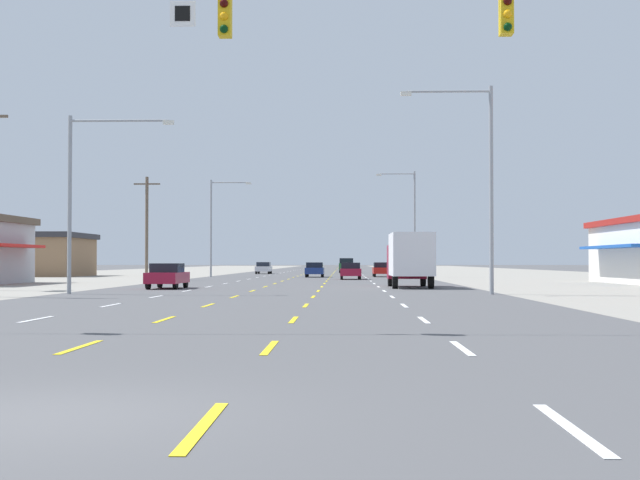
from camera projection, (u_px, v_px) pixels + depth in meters
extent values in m
plane|color=#4C4C4F|center=(308.00, 279.00, 74.79)|extent=(572.00, 572.00, 0.00)
cube|color=gray|center=(25.00, 279.00, 75.47)|extent=(28.00, 440.00, 0.01)
cube|color=gray|center=(596.00, 280.00, 74.11)|extent=(28.00, 440.00, 0.01)
cube|color=white|center=(37.00, 319.00, 23.47)|extent=(0.14, 2.60, 0.01)
cube|color=white|center=(111.00, 305.00, 30.96)|extent=(0.14, 2.60, 0.01)
cube|color=white|center=(156.00, 297.00, 38.46)|extent=(0.14, 2.60, 0.01)
cube|color=white|center=(187.00, 291.00, 45.95)|extent=(0.14, 2.60, 0.01)
cube|color=white|center=(209.00, 287.00, 53.45)|extent=(0.14, 2.60, 0.01)
cube|color=white|center=(225.00, 284.00, 60.94)|extent=(0.14, 2.60, 0.01)
cube|color=white|center=(238.00, 281.00, 68.44)|extent=(0.14, 2.60, 0.01)
cube|color=white|center=(249.00, 279.00, 75.93)|extent=(0.14, 2.60, 0.01)
cube|color=white|center=(257.00, 277.00, 83.43)|extent=(0.14, 2.60, 0.01)
cube|color=white|center=(264.00, 276.00, 90.92)|extent=(0.14, 2.60, 0.01)
cube|color=white|center=(270.00, 275.00, 98.42)|extent=(0.14, 2.60, 0.01)
cube|color=white|center=(276.00, 274.00, 105.91)|extent=(0.14, 2.60, 0.01)
cube|color=white|center=(280.00, 273.00, 113.41)|extent=(0.14, 2.60, 0.01)
cube|color=white|center=(284.00, 272.00, 120.90)|extent=(0.14, 2.60, 0.01)
cube|color=white|center=(288.00, 272.00, 128.40)|extent=(0.14, 2.60, 0.01)
cube|color=white|center=(291.00, 271.00, 135.89)|extent=(0.14, 2.60, 0.01)
cube|color=white|center=(293.00, 271.00, 143.39)|extent=(0.14, 2.60, 0.01)
cube|color=white|center=(296.00, 270.00, 150.88)|extent=(0.14, 2.60, 0.01)
cube|color=white|center=(298.00, 270.00, 158.38)|extent=(0.14, 2.60, 0.01)
cube|color=white|center=(300.00, 269.00, 165.87)|extent=(0.14, 2.60, 0.01)
cube|color=white|center=(302.00, 269.00, 173.37)|extent=(0.14, 2.60, 0.01)
cube|color=white|center=(304.00, 269.00, 180.86)|extent=(0.14, 2.60, 0.01)
cube|color=white|center=(305.00, 268.00, 188.36)|extent=(0.14, 2.60, 0.01)
cube|color=white|center=(307.00, 268.00, 195.85)|extent=(0.14, 2.60, 0.01)
cube|color=white|center=(308.00, 268.00, 203.35)|extent=(0.14, 2.60, 0.01)
cube|color=white|center=(309.00, 268.00, 210.84)|extent=(0.14, 2.60, 0.01)
cube|color=white|center=(311.00, 267.00, 218.34)|extent=(0.14, 2.60, 0.01)
cube|color=white|center=(312.00, 267.00, 225.83)|extent=(0.14, 2.60, 0.01)
cube|color=yellow|center=(80.00, 347.00, 15.88)|extent=(0.14, 2.60, 0.01)
cube|color=yellow|center=(165.00, 319.00, 23.37)|extent=(0.14, 2.60, 0.01)
cube|color=yellow|center=(208.00, 305.00, 30.87)|extent=(0.14, 2.60, 0.01)
cube|color=yellow|center=(235.00, 297.00, 38.36)|extent=(0.14, 2.60, 0.01)
cube|color=yellow|center=(252.00, 291.00, 45.86)|extent=(0.14, 2.60, 0.01)
cube|color=yellow|center=(265.00, 287.00, 53.35)|extent=(0.14, 2.60, 0.01)
cube|color=yellow|center=(275.00, 284.00, 60.85)|extent=(0.14, 2.60, 0.01)
cube|color=yellow|center=(282.00, 281.00, 68.34)|extent=(0.14, 2.60, 0.01)
cube|color=yellow|center=(288.00, 279.00, 75.84)|extent=(0.14, 2.60, 0.01)
cube|color=yellow|center=(293.00, 277.00, 83.33)|extent=(0.14, 2.60, 0.01)
cube|color=yellow|center=(298.00, 276.00, 90.83)|extent=(0.14, 2.60, 0.01)
cube|color=yellow|center=(301.00, 275.00, 98.32)|extent=(0.14, 2.60, 0.01)
cube|color=yellow|center=(304.00, 274.00, 105.82)|extent=(0.14, 2.60, 0.01)
cube|color=yellow|center=(307.00, 273.00, 113.31)|extent=(0.14, 2.60, 0.01)
cube|color=yellow|center=(309.00, 272.00, 120.81)|extent=(0.14, 2.60, 0.01)
cube|color=yellow|center=(311.00, 272.00, 128.30)|extent=(0.14, 2.60, 0.01)
cube|color=yellow|center=(313.00, 271.00, 135.80)|extent=(0.14, 2.60, 0.01)
cube|color=yellow|center=(314.00, 271.00, 143.29)|extent=(0.14, 2.60, 0.01)
cube|color=yellow|center=(316.00, 270.00, 150.79)|extent=(0.14, 2.60, 0.01)
cube|color=yellow|center=(317.00, 270.00, 158.28)|extent=(0.14, 2.60, 0.01)
cube|color=yellow|center=(318.00, 269.00, 165.78)|extent=(0.14, 2.60, 0.01)
cube|color=yellow|center=(320.00, 269.00, 173.27)|extent=(0.14, 2.60, 0.01)
cube|color=yellow|center=(321.00, 269.00, 180.77)|extent=(0.14, 2.60, 0.01)
cube|color=yellow|center=(321.00, 268.00, 188.26)|extent=(0.14, 2.60, 0.01)
cube|color=yellow|center=(322.00, 268.00, 195.76)|extent=(0.14, 2.60, 0.01)
cube|color=yellow|center=(323.00, 268.00, 203.25)|extent=(0.14, 2.60, 0.01)
cube|color=yellow|center=(324.00, 268.00, 210.75)|extent=(0.14, 2.60, 0.01)
cube|color=yellow|center=(324.00, 267.00, 218.24)|extent=(0.14, 2.60, 0.01)
cube|color=yellow|center=(325.00, 267.00, 225.73)|extent=(0.14, 2.60, 0.01)
cube|color=yellow|center=(203.00, 426.00, 8.29)|extent=(0.14, 2.60, 0.01)
cube|color=yellow|center=(270.00, 348.00, 15.78)|extent=(0.14, 2.60, 0.01)
cube|color=yellow|center=(294.00, 320.00, 23.28)|extent=(0.14, 2.60, 0.01)
cube|color=yellow|center=(306.00, 305.00, 30.77)|extent=(0.14, 2.60, 0.01)
cube|color=yellow|center=(313.00, 297.00, 38.27)|extent=(0.14, 2.60, 0.01)
cube|color=yellow|center=(318.00, 291.00, 45.76)|extent=(0.14, 2.60, 0.01)
cube|color=yellow|center=(322.00, 287.00, 53.26)|extent=(0.14, 2.60, 0.01)
cube|color=yellow|center=(324.00, 284.00, 60.75)|extent=(0.14, 2.60, 0.01)
cube|color=yellow|center=(327.00, 281.00, 68.25)|extent=(0.14, 2.60, 0.01)
cube|color=yellow|center=(328.00, 279.00, 75.74)|extent=(0.14, 2.60, 0.01)
cube|color=yellow|center=(330.00, 278.00, 83.24)|extent=(0.14, 2.60, 0.01)
cube|color=yellow|center=(331.00, 276.00, 90.73)|extent=(0.14, 2.60, 0.01)
cube|color=yellow|center=(332.00, 275.00, 98.23)|extent=(0.14, 2.60, 0.01)
cube|color=yellow|center=(333.00, 274.00, 105.72)|extent=(0.14, 2.60, 0.01)
cube|color=yellow|center=(333.00, 273.00, 113.21)|extent=(0.14, 2.60, 0.01)
cube|color=yellow|center=(334.00, 272.00, 120.71)|extent=(0.14, 2.60, 0.01)
cube|color=yellow|center=(335.00, 272.00, 128.20)|extent=(0.14, 2.60, 0.01)
cube|color=yellow|center=(335.00, 271.00, 135.70)|extent=(0.14, 2.60, 0.01)
cube|color=yellow|center=(336.00, 271.00, 143.19)|extent=(0.14, 2.60, 0.01)
cube|color=yellow|center=(336.00, 270.00, 150.69)|extent=(0.14, 2.60, 0.01)
cube|color=yellow|center=(336.00, 270.00, 158.18)|extent=(0.14, 2.60, 0.01)
cube|color=yellow|center=(337.00, 269.00, 165.68)|extent=(0.14, 2.60, 0.01)
cube|color=yellow|center=(337.00, 269.00, 173.17)|extent=(0.14, 2.60, 0.01)
cube|color=yellow|center=(337.00, 269.00, 180.67)|extent=(0.14, 2.60, 0.01)
cube|color=yellow|center=(337.00, 268.00, 188.16)|extent=(0.14, 2.60, 0.01)
cube|color=yellow|center=(338.00, 268.00, 195.66)|extent=(0.14, 2.60, 0.01)
cube|color=yellow|center=(338.00, 268.00, 203.15)|extent=(0.14, 2.60, 0.01)
cube|color=yellow|center=(338.00, 268.00, 210.65)|extent=(0.14, 2.60, 0.01)
cube|color=yellow|center=(338.00, 267.00, 218.14)|extent=(0.14, 2.60, 0.01)
cube|color=yellow|center=(338.00, 267.00, 225.64)|extent=(0.14, 2.60, 0.01)
cube|color=white|center=(570.00, 428.00, 8.19)|extent=(0.14, 2.60, 0.01)
cube|color=white|center=(462.00, 348.00, 15.68)|extent=(0.14, 2.60, 0.01)
cube|color=white|center=(424.00, 320.00, 23.18)|extent=(0.14, 2.60, 0.01)
cube|color=white|center=(404.00, 306.00, 30.67)|extent=(0.14, 2.60, 0.01)
cube|color=white|center=(392.00, 297.00, 38.17)|extent=(0.14, 2.60, 0.01)
cube|color=white|center=(384.00, 291.00, 45.66)|extent=(0.14, 2.60, 0.01)
cube|color=white|center=(379.00, 287.00, 53.16)|extent=(0.14, 2.60, 0.01)
cube|color=white|center=(374.00, 284.00, 60.65)|extent=(0.14, 2.60, 0.01)
cube|color=white|center=(371.00, 281.00, 68.15)|extent=(0.14, 2.60, 0.01)
cube|color=white|center=(368.00, 279.00, 75.64)|extent=(0.14, 2.60, 0.01)
cube|color=white|center=(366.00, 278.00, 83.14)|extent=(0.14, 2.60, 0.01)
cube|color=white|center=(364.00, 276.00, 90.63)|extent=(0.14, 2.60, 0.01)
cube|color=white|center=(363.00, 275.00, 98.13)|extent=(0.14, 2.60, 0.01)
cube|color=white|center=(361.00, 274.00, 105.62)|extent=(0.14, 2.60, 0.01)
cube|color=white|center=(360.00, 273.00, 113.12)|extent=(0.14, 2.60, 0.01)
cube|color=white|center=(359.00, 272.00, 120.61)|extent=(0.14, 2.60, 0.01)
cube|color=white|center=(358.00, 272.00, 128.11)|extent=(0.14, 2.60, 0.01)
cube|color=white|center=(357.00, 271.00, 135.60)|extent=(0.14, 2.60, 0.01)
cube|color=white|center=(357.00, 271.00, 143.10)|extent=(0.14, 2.60, 0.01)
cube|color=white|center=(356.00, 270.00, 150.59)|extent=(0.14, 2.60, 0.01)
cube|color=white|center=(355.00, 270.00, 158.09)|extent=(0.14, 2.60, 0.01)
cube|color=white|center=(355.00, 269.00, 165.58)|extent=(0.14, 2.60, 0.01)
cube|color=white|center=(354.00, 269.00, 173.08)|extent=(0.14, 2.60, 0.01)
cube|color=white|center=(354.00, 269.00, 180.57)|extent=(0.14, 2.60, 0.01)
cube|color=white|center=(354.00, 268.00, 188.07)|extent=(0.14, 2.60, 0.01)
cube|color=white|center=(353.00, 268.00, 195.56)|extent=(0.14, 2.60, 0.01)
cube|color=white|center=(353.00, 268.00, 203.06)|extent=(0.14, 2.60, 0.01)
cube|color=white|center=(352.00, 268.00, 210.55)|extent=(0.14, 2.60, 0.01)
cube|color=white|center=(352.00, 267.00, 218.05)|extent=(0.14, 2.60, 0.01)
cube|color=white|center=(352.00, 267.00, 225.54)|extent=(0.14, 2.60, 0.01)
cube|color=white|center=(183.00, 14.00, 20.36)|extent=(0.60, 0.04, 0.60)
cube|color=black|center=(182.00, 13.00, 20.34)|extent=(0.36, 0.01, 0.36)
cube|color=gold|center=(506.00, 15.00, 20.11)|extent=(0.30, 0.34, 0.92)
sphere|color=#2F0402|center=(508.00, 1.00, 19.93)|extent=(0.20, 0.20, 0.20)
sphere|color=#F29E0C|center=(508.00, 14.00, 19.93)|extent=(0.20, 0.20, 0.20)
sphere|color=black|center=(508.00, 27.00, 19.92)|extent=(0.20, 0.20, 0.20)
cube|color=gold|center=(225.00, 18.00, 20.29)|extent=(0.30, 0.34, 0.92)
sphere|color=#2F0402|center=(224.00, 3.00, 20.11)|extent=(0.20, 0.20, 0.20)
sphere|color=#F29E0C|center=(224.00, 16.00, 20.11)|extent=(0.20, 0.20, 0.20)
sphere|color=black|center=(224.00, 29.00, 20.10)|extent=(0.20, 0.20, 0.20)
cube|color=maroon|center=(167.00, 278.00, 49.88)|extent=(1.80, 4.50, 0.62)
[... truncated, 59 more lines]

